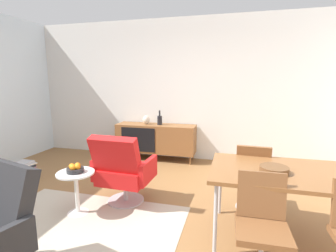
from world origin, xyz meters
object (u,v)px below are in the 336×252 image
(dining_table, at_px, (296,176))
(magazine_stack, at_px, (22,170))
(side_table_round, at_px, (77,188))
(sideboard, at_px, (156,138))
(wooden_bowl_on_table, at_px, (274,170))
(fruit_bowl, at_px, (75,169))
(vase_sculptural_dark, at_px, (146,120))
(dining_chair_back_left, at_px, (252,174))
(dining_chair_front_left, at_px, (262,224))
(lounge_chair_red, at_px, (123,169))
(vase_cobalt, at_px, (160,120))

(dining_table, bearing_deg, magazine_stack, 169.54)
(dining_table, height_order, side_table_round, dining_table)
(sideboard, distance_m, dining_table, 3.10)
(wooden_bowl_on_table, xyz_separation_m, fruit_bowl, (-2.17, 0.04, -0.21))
(vase_sculptural_dark, distance_m, dining_table, 3.23)
(dining_chair_back_left, bearing_deg, fruit_bowl, -163.45)
(sideboard, distance_m, dining_chair_front_left, 3.31)
(wooden_bowl_on_table, bearing_deg, dining_chair_front_left, -106.10)
(lounge_chair_red, bearing_deg, magazine_stack, 168.64)
(dining_table, bearing_deg, dining_chair_back_left, 122.29)
(sideboard, relative_size, dining_chair_back_left, 1.87)
(sideboard, bearing_deg, magazine_stack, -140.80)
(sideboard, relative_size, vase_cobalt, 5.54)
(sideboard, distance_m, lounge_chair_red, 1.93)
(wooden_bowl_on_table, bearing_deg, side_table_round, 178.80)
(dining_chair_front_left, bearing_deg, lounge_chair_red, 151.04)
(fruit_bowl, bearing_deg, dining_chair_front_left, -14.19)
(lounge_chair_red, bearing_deg, dining_chair_front_left, -28.96)
(vase_sculptural_dark, distance_m, fruit_bowl, 2.31)
(vase_sculptural_dark, relative_size, magazine_stack, 0.43)
(magazine_stack, bearing_deg, side_table_round, -26.08)
(vase_cobalt, distance_m, side_table_round, 2.37)
(side_table_round, distance_m, magazine_stack, 1.78)
(dining_chair_front_left, distance_m, lounge_chair_red, 1.83)
(side_table_round, bearing_deg, dining_chair_back_left, 16.50)
(dining_chair_front_left, distance_m, magazine_stack, 3.86)
(dining_chair_back_left, xyz_separation_m, side_table_round, (-2.03, -0.60, -0.15))
(sideboard, xyz_separation_m, magazine_stack, (-1.86, -1.51, -0.31))
(wooden_bowl_on_table, height_order, magazine_stack, wooden_bowl_on_table)
(vase_cobalt, height_order, wooden_bowl_on_table, vase_cobalt)
(dining_chair_back_left, distance_m, fruit_bowl, 2.12)
(dining_table, bearing_deg, vase_cobalt, 132.04)
(vase_cobalt, xyz_separation_m, side_table_round, (-0.36, -2.29, -0.50))
(vase_cobalt, relative_size, dining_table, 0.18)
(dining_table, relative_size, fruit_bowl, 8.00)
(sideboard, distance_m, dining_chair_back_left, 2.44)
(vase_cobalt, distance_m, dining_table, 3.03)
(dining_chair_front_left, xyz_separation_m, fruit_bowl, (-2.03, 0.51, 0.09))
(side_table_round, xyz_separation_m, magazine_stack, (-1.59, 0.78, -0.20))
(dining_chair_front_left, relative_size, lounge_chair_red, 0.90)
(dining_chair_front_left, xyz_separation_m, lounge_chair_red, (-1.60, 0.89, -0.00))
(dining_table, distance_m, dining_chair_back_left, 0.70)
(vase_cobalt, relative_size, side_table_round, 0.56)
(vase_sculptural_dark, height_order, dining_table, vase_sculptural_dark)
(wooden_bowl_on_table, xyz_separation_m, side_table_round, (-2.17, 0.05, -0.45))
(fruit_bowl, bearing_deg, sideboard, 83.25)
(dining_chair_front_left, height_order, fruit_bowl, dining_chair_front_left)
(sideboard, height_order, vase_cobalt, vase_cobalt)
(side_table_round, bearing_deg, lounge_chair_red, 40.72)
(vase_sculptural_dark, distance_m, dining_chair_front_left, 3.44)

